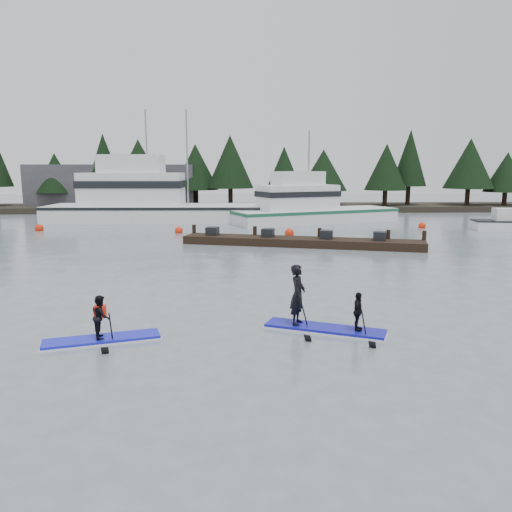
{
  "coord_description": "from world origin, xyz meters",
  "views": [
    {
      "loc": [
        -1.0,
        -13.3,
        4.45
      ],
      "look_at": [
        0.0,
        6.0,
        1.1
      ],
      "focal_mm": 35.0,
      "sensor_mm": 36.0,
      "label": 1
    }
  ],
  "objects_px": {
    "paddleboard_solo": "(101,327)",
    "floating_dock": "(301,242)",
    "fishing_boat_large": "(153,212)",
    "paddleboard_duo": "(318,309)",
    "fishing_boat_medium": "(311,215)"
  },
  "relations": [
    {
      "from": "paddleboard_solo",
      "to": "floating_dock",
      "type": "bearing_deg",
      "value": 49.66
    },
    {
      "from": "fishing_boat_large",
      "to": "floating_dock",
      "type": "relative_size",
      "value": 1.37
    },
    {
      "from": "paddleboard_solo",
      "to": "paddleboard_duo",
      "type": "height_order",
      "value": "paddleboard_duo"
    },
    {
      "from": "floating_dock",
      "to": "fishing_boat_medium",
      "type": "bearing_deg",
      "value": 94.87
    },
    {
      "from": "fishing_boat_medium",
      "to": "paddleboard_solo",
      "type": "xyz_separation_m",
      "value": [
        -10.26,
        -29.46,
        -0.21
      ]
    },
    {
      "from": "paddleboard_solo",
      "to": "fishing_boat_large",
      "type": "bearing_deg",
      "value": 80.66
    },
    {
      "from": "fishing_boat_large",
      "to": "fishing_boat_medium",
      "type": "xyz_separation_m",
      "value": [
        13.63,
        -1.89,
        -0.22
      ]
    },
    {
      "from": "fishing_boat_large",
      "to": "floating_dock",
      "type": "bearing_deg",
      "value": -51.6
    },
    {
      "from": "fishing_boat_medium",
      "to": "paddleboard_duo",
      "type": "relative_size",
      "value": 4.42
    },
    {
      "from": "fishing_boat_medium",
      "to": "paddleboard_duo",
      "type": "bearing_deg",
      "value": -119.96
    },
    {
      "from": "paddleboard_solo",
      "to": "fishing_boat_medium",
      "type": "bearing_deg",
      "value": 55.32
    },
    {
      "from": "fishing_boat_large",
      "to": "fishing_boat_medium",
      "type": "height_order",
      "value": "fishing_boat_large"
    },
    {
      "from": "fishing_boat_medium",
      "to": "fishing_boat_large",
      "type": "bearing_deg",
      "value": 150.92
    },
    {
      "from": "floating_dock",
      "to": "paddleboard_duo",
      "type": "xyz_separation_m",
      "value": [
        -1.74,
        -15.66,
        0.37
      ]
    },
    {
      "from": "paddleboard_solo",
      "to": "paddleboard_duo",
      "type": "bearing_deg",
      "value": -9.08
    }
  ]
}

